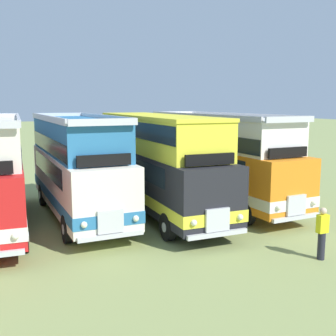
{
  "coord_description": "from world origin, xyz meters",
  "views": [
    {
      "loc": [
        3.6,
        -17.72,
        5.06
      ],
      "look_at": [
        11.51,
        0.51,
        1.91
      ],
      "focal_mm": 44.44,
      "sensor_mm": 36.0,
      "label": 1
    }
  ],
  "objects_px": {
    "bus_eighth_in_row": "(157,159)",
    "bus_ninth_in_row": "(218,156)",
    "marshal_person": "(322,233)",
    "bus_seventh_in_row": "(77,165)"
  },
  "relations": [
    {
      "from": "bus_eighth_in_row",
      "to": "bus_ninth_in_row",
      "type": "distance_m",
      "value": 3.6
    },
    {
      "from": "bus_ninth_in_row",
      "to": "bus_eighth_in_row",
      "type": "bearing_deg",
      "value": -170.17
    },
    {
      "from": "bus_eighth_in_row",
      "to": "marshal_person",
      "type": "height_order",
      "value": "bus_eighth_in_row"
    },
    {
      "from": "bus_seventh_in_row",
      "to": "bus_ninth_in_row",
      "type": "xyz_separation_m",
      "value": [
        7.11,
        0.03,
        0.01
      ]
    },
    {
      "from": "bus_ninth_in_row",
      "to": "bus_seventh_in_row",
      "type": "bearing_deg",
      "value": -179.74
    },
    {
      "from": "bus_eighth_in_row",
      "to": "marshal_person",
      "type": "relative_size",
      "value": 6.44
    },
    {
      "from": "marshal_person",
      "to": "bus_ninth_in_row",
      "type": "bearing_deg",
      "value": 83.69
    },
    {
      "from": "bus_seventh_in_row",
      "to": "bus_eighth_in_row",
      "type": "relative_size",
      "value": 0.88
    },
    {
      "from": "bus_seventh_in_row",
      "to": "bus_ninth_in_row",
      "type": "height_order",
      "value": "same"
    },
    {
      "from": "bus_eighth_in_row",
      "to": "bus_ninth_in_row",
      "type": "relative_size",
      "value": 0.99
    }
  ]
}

